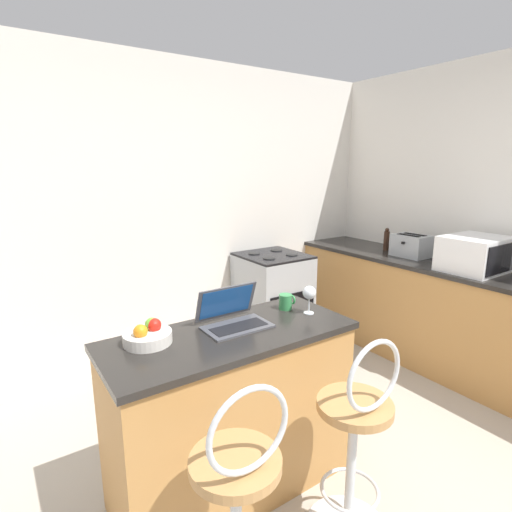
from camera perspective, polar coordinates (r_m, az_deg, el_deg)
wall_back at (r=3.56m, az=-12.00°, el=5.71°), size 12.00×0.06×2.60m
breakfast_bar at (r=2.26m, az=-3.43°, el=-21.40°), size 1.28×0.54×0.91m
counter_right at (r=3.84m, az=25.39°, el=-7.78°), size 0.65×3.00×0.91m
bar_stool_near at (r=1.74m, az=-2.53°, el=-32.58°), size 0.40×0.40×1.03m
bar_stool_far at (r=2.05m, az=14.01°, el=-24.79°), size 0.40×0.40×1.03m
laptop at (r=2.11m, az=-3.38°, el=-8.49°), size 0.34×0.25×0.20m
microwave at (r=3.57m, az=28.86°, el=0.26°), size 0.50×0.41×0.27m
toaster at (r=3.91m, az=21.27°, el=1.39°), size 0.24×0.31×0.20m
stove_range at (r=3.86m, az=2.38°, el=-6.37°), size 0.58×0.61×0.92m
wine_glass_tall at (r=2.26m, az=7.62°, el=-5.32°), size 0.08×0.08×0.16m
pepper_mill at (r=4.11m, az=18.13°, el=2.22°), size 0.05×0.05×0.22m
mug_green at (r=2.34m, az=4.29°, el=-6.52°), size 0.09×0.08×0.09m
fruit_bowl at (r=1.98m, az=-15.16°, el=-10.83°), size 0.23×0.23×0.11m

